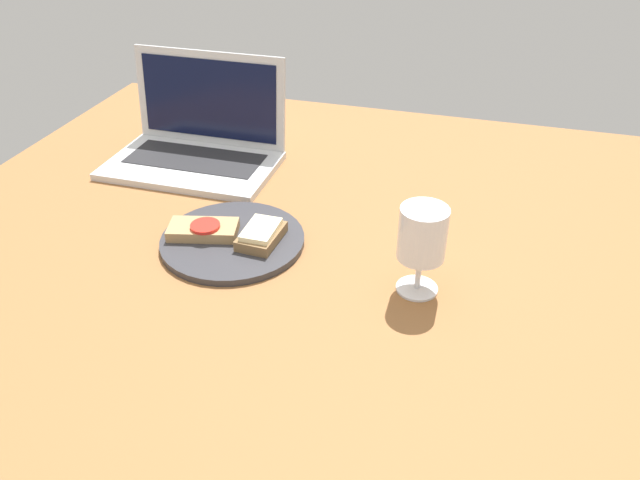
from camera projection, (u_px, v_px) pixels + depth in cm
name	position (u px, v px, depth cm)	size (l,w,h in cm)	color
wooden_table	(285.00, 262.00, 106.74)	(140.00, 140.00, 3.00)	brown
plate	(233.00, 240.00, 108.63)	(25.05, 25.05, 1.23)	#333338
sandwich_with_cheese	(261.00, 234.00, 106.71)	(6.67, 9.64, 2.78)	brown
sandwich_with_tomato	(203.00, 229.00, 108.52)	(13.01, 8.75, 2.47)	#A88456
wine_glass	(422.00, 237.00, 92.72)	(7.33, 7.33, 14.65)	white
laptop	(198.00, 141.00, 133.78)	(35.26, 24.05, 21.55)	silver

